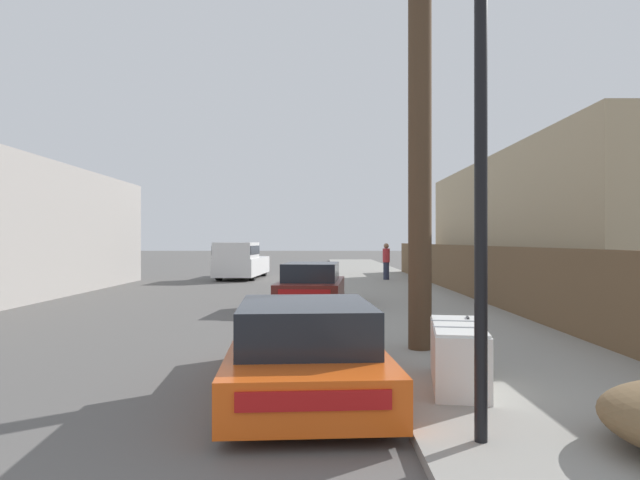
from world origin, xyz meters
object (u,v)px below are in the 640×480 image
(discarded_fridge, at_px, (458,355))
(utility_pole, at_px, (420,103))
(pedestrian, at_px, (387,261))
(pickup_truck, at_px, (241,261))
(car_parked_mid, at_px, (312,287))
(street_lamp, at_px, (481,155))
(parked_sports_car_red, at_px, (305,350))

(discarded_fridge, height_order, utility_pole, utility_pole)
(pedestrian, bearing_deg, pickup_truck, 162.63)
(car_parked_mid, xyz_separation_m, pickup_truck, (-3.85, 12.66, 0.31))
(utility_pole, relative_size, street_lamp, 1.83)
(pickup_truck, bearing_deg, pedestrian, 166.04)
(pickup_truck, bearing_deg, discarded_fridge, 108.28)
(parked_sports_car_red, xyz_separation_m, utility_pole, (1.91, 2.35, 3.77))
(street_lamp, bearing_deg, pedestrian, 85.63)
(discarded_fridge, height_order, street_lamp, street_lamp)
(discarded_fridge, distance_m, street_lamp, 3.05)
(discarded_fridge, bearing_deg, parked_sports_car_red, -173.58)
(car_parked_mid, relative_size, street_lamp, 0.92)
(parked_sports_car_red, bearing_deg, utility_pole, 47.05)
(car_parked_mid, relative_size, pedestrian, 2.40)
(car_parked_mid, xyz_separation_m, pedestrian, (3.40, 10.39, 0.39))
(pickup_truck, xyz_separation_m, street_lamp, (5.58, -24.12, 1.82))
(street_lamp, bearing_deg, parked_sports_car_red, 128.32)
(pickup_truck, distance_m, street_lamp, 24.83)
(street_lamp, bearing_deg, discarded_fridge, 82.17)
(utility_pole, height_order, pedestrian, utility_pole)
(utility_pole, relative_size, pedestrian, 4.78)
(discarded_fridge, distance_m, utility_pole, 4.53)
(parked_sports_car_red, distance_m, pickup_truck, 22.34)
(discarded_fridge, bearing_deg, street_lamp, -88.55)
(utility_pole, distance_m, pedestrian, 17.74)
(parked_sports_car_red, bearing_deg, street_lamp, -55.54)
(parked_sports_car_red, distance_m, utility_pole, 4.84)
(discarded_fridge, distance_m, pickup_truck, 22.86)
(street_lamp, xyz_separation_m, pedestrian, (1.67, 21.85, -1.75))
(utility_pole, bearing_deg, pedestrian, 85.24)
(discarded_fridge, relative_size, pedestrian, 1.10)
(parked_sports_car_red, relative_size, car_parked_mid, 1.12)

